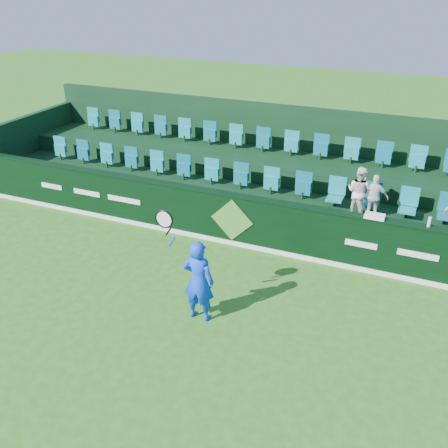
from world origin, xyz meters
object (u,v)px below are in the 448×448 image
at_px(tennis_player, 198,280).
at_px(spectator_middle, 374,197).
at_px(towel, 375,216).
at_px(drinks_bottle, 429,222).
at_px(spectator_left, 359,192).

distance_m(tennis_player, spectator_middle, 4.96).
height_order(spectator_middle, towel, spectator_middle).
xyz_separation_m(spectator_middle, drinks_bottle, (1.26, -1.12, 0.11)).
distance_m(tennis_player, drinks_bottle, 4.98).
height_order(spectator_middle, drinks_bottle, spectator_middle).
relative_size(tennis_player, spectator_middle, 2.13).
relative_size(spectator_left, towel, 2.92).
height_order(spectator_left, drinks_bottle, spectator_left).
height_order(spectator_left, towel, spectator_left).
xyz_separation_m(tennis_player, drinks_bottle, (3.89, 3.06, 0.59)).
relative_size(spectator_left, drinks_bottle, 5.76).
bearing_deg(spectator_left, spectator_middle, -157.65).
xyz_separation_m(spectator_left, towel, (0.53, -1.12, -0.04)).
relative_size(tennis_player, spectator_left, 1.88).
bearing_deg(drinks_bottle, spectator_left, 145.45).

